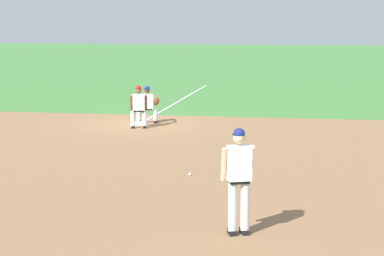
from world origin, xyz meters
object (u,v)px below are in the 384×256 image
object	(u,v)px
first_base_bag	(139,123)
first_baseman	(148,103)
pitcher	(239,174)
baseball	(190,174)
baserunner	(139,105)

from	to	relation	value
first_base_bag	first_baseman	world-z (taller)	first_baseman
first_base_bag	first_baseman	xyz separation A→B (m)	(0.33, -0.25, 0.69)
pitcher	first_baseman	bearing A→B (deg)	19.65
baseball	baserunner	distance (m)	7.95
first_baseman	pitcher	bearing A→B (deg)	-160.35
first_baseman	baserunner	world-z (taller)	baserunner
baseball	first_baseman	size ratio (longest dim) A/B	0.06
baseball	first_base_bag	bearing A→B (deg)	21.78
baseball	pitcher	distance (m)	5.01
pitcher	baseball	bearing A→B (deg)	19.91
baseball	baserunner	world-z (taller)	baserunner
first_base_bag	baserunner	world-z (taller)	baserunner
baseball	first_baseman	world-z (taller)	first_baseman
first_base_bag	first_baseman	size ratio (longest dim) A/B	0.28
first_base_bag	pitcher	distance (m)	13.74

